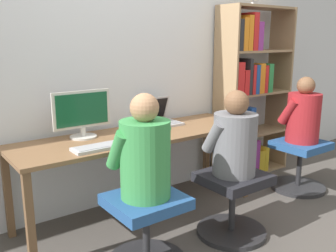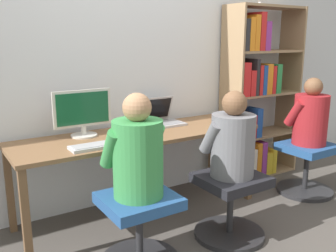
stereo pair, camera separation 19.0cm
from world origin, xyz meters
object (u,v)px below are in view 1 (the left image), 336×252
object	(u,v)px
desktop_monitor	(82,114)
keyboard	(103,146)
person_at_monitor	(145,154)
person_near_shelf	(303,114)
office_chair_left	(146,228)
office_chair_side	(299,163)
bookshelf	(248,98)
office_chair_right	(232,201)
laptop	(160,119)
person_at_laptop	(235,139)

from	to	relation	value
desktop_monitor	keyboard	bearing A→B (deg)	-91.73
person_at_monitor	person_near_shelf	distance (m)	1.91
office_chair_left	office_chair_side	distance (m)	1.91
bookshelf	office_chair_right	bearing A→B (deg)	-141.80
laptop	office_chair_side	world-z (taller)	laptop
office_chair_right	person_near_shelf	xyz separation A→B (m)	(1.17, 0.24, 0.48)
desktop_monitor	person_at_laptop	size ratio (longest dim) A/B	0.75
person_at_laptop	office_chair_side	distance (m)	1.28
person_at_laptop	person_near_shelf	xyz separation A→B (m)	(1.17, 0.23, 0.00)
person_at_monitor	person_at_laptop	world-z (taller)	person_at_monitor
desktop_monitor	person_at_monitor	xyz separation A→B (m)	(0.05, -0.79, -0.12)
person_at_monitor	office_chair_side	distance (m)	1.98
laptop	bookshelf	distance (m)	1.10
desktop_monitor	person_near_shelf	xyz separation A→B (m)	(1.96, -0.60, -0.14)
person_at_laptop	office_chair_left	bearing A→B (deg)	176.96
laptop	office_chair_left	world-z (taller)	laptop
office_chair_right	person_near_shelf	world-z (taller)	person_near_shelf
laptop	person_at_monitor	world-z (taller)	person_at_monitor
laptop	office_chair_side	xyz separation A→B (m)	(1.22, -0.63, -0.49)
desktop_monitor	office_chair_left	bearing A→B (deg)	-86.07
laptop	bookshelf	bearing A→B (deg)	-2.26
person_near_shelf	keyboard	bearing A→B (deg)	172.75
laptop	bookshelf	xyz separation A→B (m)	(1.10, -0.04, 0.09)
keyboard	office_chair_right	world-z (taller)	keyboard
person_at_laptop	person_near_shelf	world-z (taller)	person_near_shelf
office_chair_right	office_chair_side	xyz separation A→B (m)	(1.17, 0.23, 0.00)
person_at_monitor	bookshelf	world-z (taller)	bookshelf
office_chair_side	keyboard	bearing A→B (deg)	172.62
desktop_monitor	person_at_laptop	world-z (taller)	person_at_laptop
person_at_monitor	desktop_monitor	bearing A→B (deg)	93.96
keyboard	bookshelf	world-z (taller)	bookshelf
office_chair_side	person_near_shelf	xyz separation A→B (m)	(0.00, 0.00, 0.48)
office_chair_right	person_at_laptop	size ratio (longest dim) A/B	0.85
laptop	person_near_shelf	bearing A→B (deg)	-27.30
person_at_monitor	person_near_shelf	bearing A→B (deg)	5.65
bookshelf	office_chair_side	distance (m)	0.83
office_chair_right	person_at_laptop	xyz separation A→B (m)	(0.00, 0.00, 0.48)
office_chair_right	bookshelf	bearing A→B (deg)	38.20
bookshelf	person_near_shelf	bearing A→B (deg)	-78.26
person_at_monitor	office_chair_side	world-z (taller)	person_at_monitor
laptop	keyboard	distance (m)	0.84
laptop	bookshelf	size ratio (longest dim) A/B	0.18
laptop	office_chair_side	size ratio (longest dim) A/B	0.60
keyboard	person_near_shelf	size ratio (longest dim) A/B	0.69
desktop_monitor	person_near_shelf	bearing A→B (deg)	-16.93
keyboard	person_at_laptop	distance (m)	0.94
office_chair_left	person_at_monitor	distance (m)	0.50
keyboard	office_chair_right	bearing A→B (deg)	-31.31
bookshelf	person_near_shelf	distance (m)	0.61
office_chair_side	person_near_shelf	world-z (taller)	person_near_shelf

